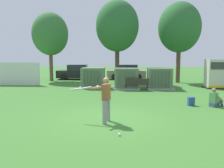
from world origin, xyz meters
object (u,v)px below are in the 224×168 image
at_px(batter, 105,97).
at_px(transformer_mid_east, 160,79).
at_px(backpack, 191,101).
at_px(parked_car_leftmost, 77,72).
at_px(transformer_mid_west, 126,79).
at_px(seated_spectator, 215,99).
at_px(park_bench, 137,83).
at_px(sports_ball, 119,134).
at_px(transformer_west, 93,78).
at_px(generator_enclosure, 215,74).
at_px(parked_car_left_of_center, 127,72).

bearing_deg(batter, transformer_mid_east, 69.83).
distance_m(backpack, parked_car_leftmost, 16.03).
bearing_deg(transformer_mid_west, parked_car_leftmost, 126.55).
distance_m(transformer_mid_west, seated_spectator, 7.63).
xyz_separation_m(park_bench, backpack, (2.53, -5.18, -0.32)).
height_order(transformer_mid_west, sports_ball, transformer_mid_west).
relative_size(transformer_west, batter, 1.21).
distance_m(batter, seated_spectator, 6.14).
relative_size(transformer_west, parked_car_leftmost, 0.49).
distance_m(generator_enclosure, park_bench, 6.51).
distance_m(transformer_mid_east, parked_car_left_of_center, 7.99).
bearing_deg(park_bench, transformer_mid_east, 26.91).
bearing_deg(transformer_mid_east, parked_car_left_of_center, 108.21).
bearing_deg(seated_spectator, sports_ball, -135.84).
height_order(park_bench, parked_car_leftmost, parked_car_leftmost).
relative_size(park_bench, sports_ball, 20.47).
relative_size(park_bench, backpack, 4.19).
bearing_deg(batter, seated_spectator, 30.20).
relative_size(park_bench, batter, 1.06).
relative_size(transformer_mid_west, parked_car_left_of_center, 0.50).
distance_m(transformer_mid_west, transformer_mid_east, 2.57).
bearing_deg(parked_car_leftmost, parked_car_left_of_center, 2.99).
bearing_deg(seated_spectator, transformer_mid_east, 106.22).
distance_m(transformer_west, generator_enclosure, 9.72).
bearing_deg(generator_enclosure, transformer_mid_east, -171.73).
distance_m(transformer_mid_west, sports_ball, 10.80).
bearing_deg(parked_car_left_of_center, seated_spectator, -72.69).
relative_size(transformer_mid_east, generator_enclosure, 0.91).
distance_m(seated_spectator, backpack, 1.15).
distance_m(generator_enclosure, parked_car_left_of_center, 9.85).
xyz_separation_m(transformer_west, generator_enclosure, (9.71, 0.36, 0.35)).
distance_m(transformer_mid_west, park_bench, 1.16).
bearing_deg(transformer_mid_east, backpack, -83.32).
distance_m(transformer_west, sports_ball, 11.42).
distance_m(transformer_mid_east, backpack, 6.17).
bearing_deg(parked_car_left_of_center, generator_enclosure, -44.88).
height_order(transformer_west, backpack, transformer_west).
relative_size(transformer_mid_east, sports_ball, 23.33).
bearing_deg(park_bench, seated_spectator, -55.89).
xyz_separation_m(park_bench, parked_car_leftmost, (-6.24, 8.22, 0.22)).
bearing_deg(transformer_mid_west, generator_enclosure, 5.96).
height_order(transformer_west, parked_car_left_of_center, same).
bearing_deg(parked_car_left_of_center, backpack, -76.80).
bearing_deg(parked_car_leftmost, transformer_mid_east, -42.21).
xyz_separation_m(sports_ball, parked_car_leftmost, (-5.20, 18.16, 0.71)).
relative_size(transformer_mid_west, parked_car_leftmost, 0.49).
bearing_deg(transformer_mid_east, seated_spectator, -73.78).
relative_size(transformer_mid_east, parked_car_left_of_center, 0.50).
xyz_separation_m(transformer_mid_west, parked_car_left_of_center, (0.07, 7.68, -0.04)).
relative_size(transformer_mid_west, transformer_mid_east, 1.00).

